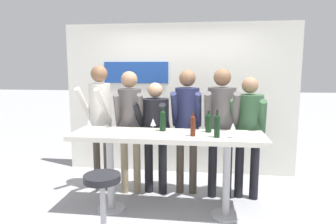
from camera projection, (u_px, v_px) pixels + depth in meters
ground_plane at (167, 212)px, 3.80m from camera, size 40.00×40.00×0.00m
back_wall at (179, 99)px, 5.16m from camera, size 3.96×0.12×2.56m
tasting_table at (167, 145)px, 3.67m from camera, size 2.36×0.65×1.03m
bar_stool at (103, 197)px, 3.12m from camera, size 0.40×0.40×0.73m
person_far_left at (100, 112)px, 4.38m from camera, size 0.44×0.58×1.86m
person_left at (130, 118)px, 4.26m from camera, size 0.46×0.58×1.78m
person_center_left at (155, 126)px, 4.27m from camera, size 0.50×0.57×1.62m
person_center at (187, 117)px, 4.25m from camera, size 0.41×0.54×1.80m
person_center_right at (221, 119)px, 4.09m from camera, size 0.47×0.58×1.81m
person_right at (248, 125)px, 4.08m from camera, size 0.51×0.60×1.70m
wine_bottle_0 at (209, 122)px, 3.70m from camera, size 0.08×0.08×0.27m
wine_bottle_1 at (163, 120)px, 3.77m from camera, size 0.08×0.08×0.31m
wine_bottle_2 at (217, 125)px, 3.42m from camera, size 0.07×0.07×0.32m
wine_bottle_3 at (193, 125)px, 3.49m from camera, size 0.06×0.06×0.30m
wine_glass_0 at (89, 124)px, 3.60m from camera, size 0.07×0.07×0.18m
wine_glass_1 at (153, 122)px, 3.69m from camera, size 0.07×0.07×0.18m
wine_glass_2 at (233, 127)px, 3.41m from camera, size 0.07×0.07×0.18m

